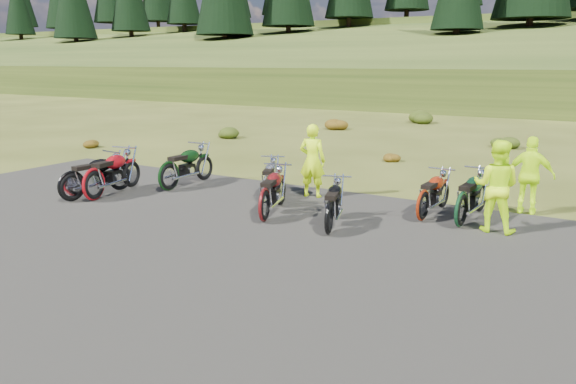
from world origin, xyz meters
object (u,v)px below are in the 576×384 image
Objects in this scene: motorcycle_3 at (266,204)px; motorcycle_7 at (460,228)px; motorcycle_0 at (73,202)px; person_middle at (312,162)px.

motorcycle_3 is 4.70m from motorcycle_7.
motorcycle_0 is 9.37m from motorcycle_7.
motorcycle_7 is 4.22m from person_middle.
motorcycle_0 is 1.15× the size of person_middle.
motorcycle_7 is at bearing -67.01° from motorcycle_0.
person_middle is at bearing 81.82° from motorcycle_7.
motorcycle_3 is 1.65m from person_middle.
person_middle reaches higher than motorcycle_7.
person_middle is (-4.03, 0.82, 0.95)m from motorcycle_7.
motorcycle_0 is 1.01× the size of motorcycle_7.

